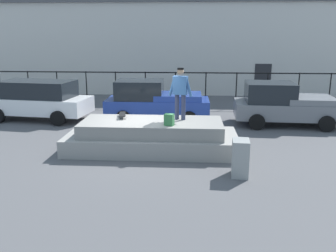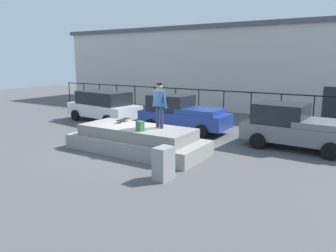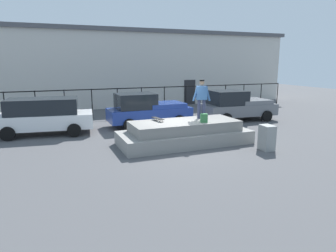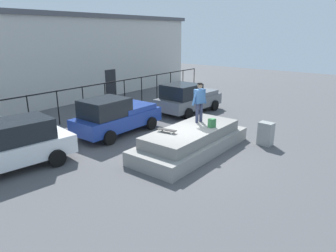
% 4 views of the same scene
% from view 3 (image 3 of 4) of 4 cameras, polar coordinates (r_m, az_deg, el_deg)
% --- Properties ---
extents(ground_plane, '(60.00, 60.00, 0.00)m').
position_cam_3_polar(ground_plane, '(13.07, 1.49, -3.35)').
color(ground_plane, '#4C4C4F').
extents(concrete_ledge, '(5.58, 2.27, 0.99)m').
position_cam_3_polar(concrete_ledge, '(13.01, 3.14, -1.40)').
color(concrete_ledge, gray).
rests_on(concrete_ledge, ground_plane).
extents(skateboarder, '(0.81, 0.35, 1.70)m').
position_cam_3_polar(skateboarder, '(13.39, 6.31, 5.54)').
color(skateboarder, '#2D334C').
rests_on(skateboarder, concrete_ledge).
extents(skateboard, '(0.32, 0.82, 0.12)m').
position_cam_3_polar(skateboard, '(12.90, -1.94, 1.40)').
color(skateboard, black).
rests_on(skateboard, concrete_ledge).
extents(backpack, '(0.33, 0.27, 0.36)m').
position_cam_3_polar(backpack, '(12.64, 6.74, 1.48)').
color(backpack, '#33723F').
rests_on(backpack, concrete_ledge).
extents(car_white_hatchback_near, '(4.77, 2.56, 1.74)m').
position_cam_3_polar(car_white_hatchback_near, '(15.79, -22.29, 1.85)').
color(car_white_hatchback_near, white).
rests_on(car_white_hatchback_near, ground_plane).
extents(car_blue_pickup_mid, '(4.48, 2.04, 1.80)m').
position_cam_3_polar(car_blue_pickup_mid, '(16.59, -3.96, 3.07)').
color(car_blue_pickup_mid, navy).
rests_on(car_blue_pickup_mid, ground_plane).
extents(car_grey_pickup_far, '(4.43, 2.36, 1.79)m').
position_cam_3_polar(car_grey_pickup_far, '(18.73, 12.65, 3.80)').
color(car_grey_pickup_far, slate).
rests_on(car_grey_pickup_far, ground_plane).
extents(utility_box, '(0.49, 0.63, 1.01)m').
position_cam_3_polar(utility_box, '(12.66, 18.02, -2.11)').
color(utility_box, gray).
rests_on(utility_box, ground_plane).
extents(fence_row, '(24.06, 0.06, 1.83)m').
position_cam_3_polar(fence_row, '(19.87, -7.18, 5.40)').
color(fence_row, black).
rests_on(fence_row, ground_plane).
extents(warehouse_building, '(30.80, 6.84, 5.94)m').
position_cam_3_polar(warehouse_building, '(26.43, -11.17, 10.67)').
color(warehouse_building, beige).
rests_on(warehouse_building, ground_plane).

